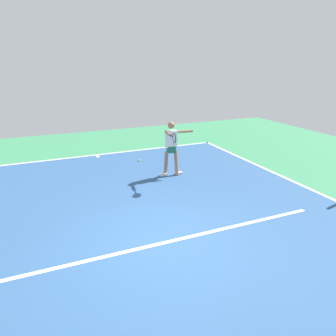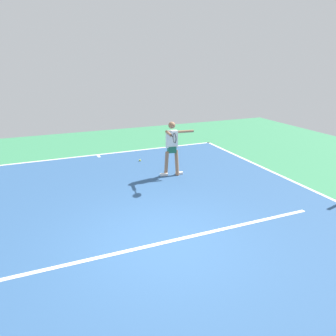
{
  "view_description": "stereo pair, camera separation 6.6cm",
  "coord_description": "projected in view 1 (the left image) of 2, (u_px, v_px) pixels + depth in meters",
  "views": [
    {
      "loc": [
        2.09,
        5.09,
        3.46
      ],
      "look_at": [
        -0.86,
        -1.76,
        0.9
      ],
      "focal_mm": 33.9,
      "sensor_mm": 36.0,
      "label": 1
    },
    {
      "loc": [
        2.02,
        5.11,
        3.46
      ],
      "look_at": [
        -0.86,
        -1.76,
        0.9
      ],
      "focal_mm": 33.9,
      "sensor_mm": 36.0,
      "label": 2
    }
  ],
  "objects": [
    {
      "name": "court_line_baseline_near",
      "position": [
        97.0,
        155.0,
        12.12
      ],
      "size": [
        9.81,
        0.1,
        0.01
      ],
      "primitive_type": "cube",
      "color": "white",
      "rests_on": "ground_plane"
    },
    {
      "name": "tennis_player",
      "position": [
        172.0,
        145.0,
        9.68
      ],
      "size": [
        1.07,
        1.16,
        1.71
      ],
      "rotation": [
        0.0,
        0.0,
        -0.13
      ],
      "color": "#9E7051",
      "rests_on": "ground_plane"
    },
    {
      "name": "court_line_service",
      "position": [
        164.0,
        243.0,
        6.3
      ],
      "size": [
        7.36,
        0.1,
        0.01
      ],
      "primitive_type": "cube",
      "color": "white",
      "rests_on": "ground_plane"
    },
    {
      "name": "ground_plane",
      "position": [
        163.0,
        242.0,
        6.32
      ],
      "size": [
        22.06,
        22.06,
        0.0
      ],
      "primitive_type": "plane",
      "color": "#388456"
    },
    {
      "name": "tennis_ball_centre_court",
      "position": [
        139.0,
        160.0,
        11.35
      ],
      "size": [
        0.07,
        0.07,
        0.07
      ],
      "primitive_type": "sphere",
      "color": "yellow",
      "rests_on": "ground_plane"
    },
    {
      "name": "court_line_centre_mark",
      "position": [
        98.0,
        156.0,
        11.94
      ],
      "size": [
        0.1,
        0.3,
        0.01
      ],
      "primitive_type": "cube",
      "color": "white",
      "rests_on": "ground_plane"
    },
    {
      "name": "court_surface",
      "position": [
        163.0,
        242.0,
        6.32
      ],
      "size": [
        9.81,
        13.44,
        0.0
      ],
      "primitive_type": "cube",
      "color": "#2D5484",
      "rests_on": "ground_plane"
    }
  ]
}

